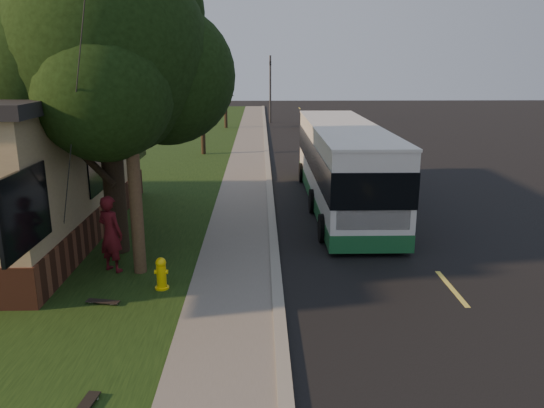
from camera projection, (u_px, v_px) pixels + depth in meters
The scene contains 16 objects.
ground at pixel (277, 290), 12.04m from camera, with size 120.00×120.00×0.00m, color black.
road at pixel (367, 188), 21.77m from camera, with size 8.00×80.00×0.01m, color black.
curb at pixel (269, 187), 21.67m from camera, with size 0.25×80.00×0.12m, color gray.
sidewalk at pixel (245, 187), 21.66m from camera, with size 2.00×80.00×0.08m, color slate.
grass_verge at pixel (159, 188), 21.58m from camera, with size 5.00×80.00×0.07m, color black.
fire_hydrant at pixel (161, 273), 11.87m from camera, with size 0.32×0.32×0.74m.
utility_pole at pixel (127, 80), 11.72m from camera, with size 2.86×3.21×9.07m.
leafy_tree at pixel (107, 56), 13.16m from camera, with size 6.30×6.00×7.80m.
bare_tree_near at pixel (202, 116), 28.77m from camera, with size 1.38×1.21×4.31m.
bare_tree_far at pixel (225, 102), 40.41m from camera, with size 1.38×1.21×4.03m.
traffic_signal at pixel (270, 84), 44.04m from camera, with size 0.18×0.22×5.50m.
transit_bus at pixel (343, 163), 18.67m from camera, with size 2.47×10.73×2.91m.
skateboarder at pixel (111, 234), 12.74m from camera, with size 0.69×0.45×1.90m, color #541018.
skateboard_main at pixel (84, 408), 7.75m from camera, with size 0.30×0.80×0.07m.
skateboard_spare at pixel (103, 302), 11.19m from camera, with size 0.73×0.31×0.07m.
distant_car at pixel (315, 119), 41.14m from camera, with size 1.61×4.01×1.36m, color black.
Camera 1 is at (-0.36, -11.10, 5.03)m, focal length 35.00 mm.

